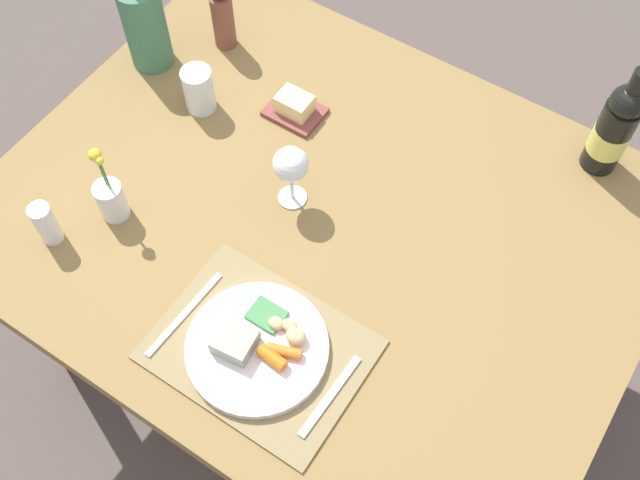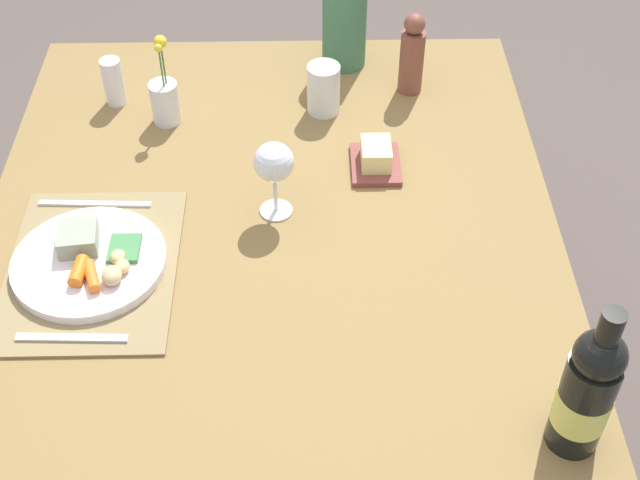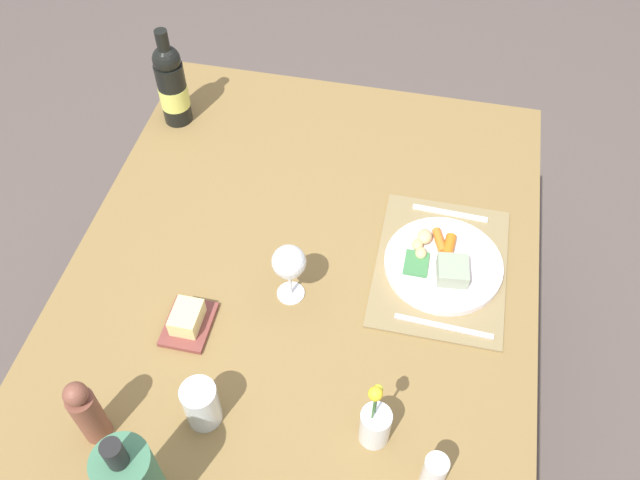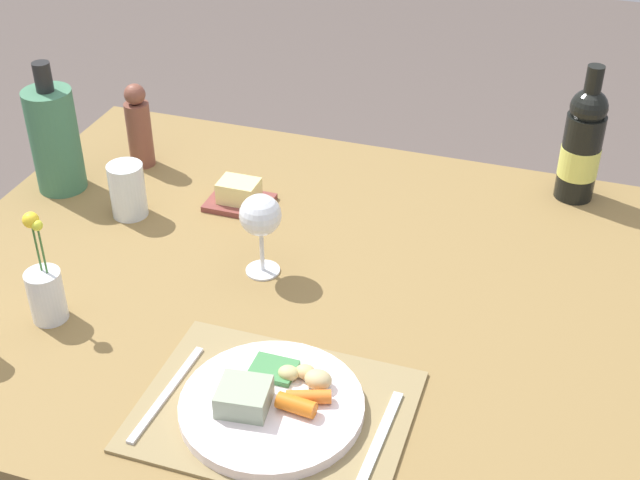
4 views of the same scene
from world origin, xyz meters
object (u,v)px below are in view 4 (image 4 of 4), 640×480
flower_vase (46,291)px  butter_dish (239,196)px  water_tumbler (128,193)px  wine_glass (260,217)px  dinner_plate (272,403)px  knife (380,436)px  wine_bottle (582,145)px  dining_table (303,318)px  pepper_mill (139,127)px  fork (167,393)px  cooler_bottle (55,139)px

flower_vase → butter_dish: bearing=69.4°
water_tumbler → wine_glass: wine_glass is taller
flower_vase → dinner_plate: bearing=-11.8°
knife → wine_bottle: (0.21, 0.79, 0.11)m
dining_table → butter_dish: bearing=135.0°
knife → pepper_mill: size_ratio=0.98×
butter_dish → dinner_plate: bearing=-62.7°
fork → butter_dish: size_ratio=1.69×
knife → cooler_bottle: size_ratio=0.67×
knife → wine_bottle: wine_bottle is taller
flower_vase → water_tumbler: bearing=95.2°
flower_vase → water_tumbler: flower_vase is taller
pepper_mill → wine_bottle: wine_bottle is taller
butter_dish → wine_glass: wine_glass is taller
pepper_mill → cooler_bottle: cooler_bottle is taller
flower_vase → cooler_bottle: 0.45m
fork → wine_glass: wine_glass is taller
knife → flower_vase: flower_vase is taller
pepper_mill → wine_glass: pepper_mill is taller
fork → water_tumbler: water_tumbler is taller
knife → water_tumbler: water_tumbler is taller
knife → flower_vase: (-0.61, 0.10, 0.05)m
dining_table → butter_dish: (-0.21, 0.21, 0.10)m
butter_dish → knife: bearing=-50.4°
cooler_bottle → dinner_plate: bearing=-36.2°
dinner_plate → cooler_bottle: bearing=143.8°
butter_dish → pepper_mill: (-0.27, 0.09, 0.07)m
dining_table → wine_glass: bearing=173.0°
water_tumbler → cooler_bottle: size_ratio=0.40×
water_tumbler → wine_bottle: (0.85, 0.36, 0.07)m
fork → wine_glass: (0.02, 0.35, 0.11)m
flower_vase → fork: bearing=-22.0°
butter_dish → flower_vase: flower_vase is taller
dining_table → dinner_plate: size_ratio=4.99×
cooler_bottle → knife: bearing=-30.4°
dinner_plate → wine_bottle: 0.88m
dining_table → knife: (0.23, -0.33, 0.09)m
pepper_mill → water_tumbler: pepper_mill is taller
pepper_mill → water_tumbler: bearing=-69.1°
pepper_mill → flower_vase: bearing=-78.8°
fork → water_tumbler: 0.55m
cooler_bottle → wine_glass: bearing=-16.3°
butter_dish → pepper_mill: bearing=160.8°
dining_table → cooler_bottle: size_ratio=4.92×
pepper_mill → water_tumbler: (0.08, -0.20, -0.04)m
dinner_plate → fork: dinner_plate is taller
dinner_plate → pepper_mill: bearing=131.0°
dinner_plate → cooler_bottle: 0.83m
dinner_plate → wine_bottle: (0.38, 0.79, 0.10)m
knife → wine_glass: size_ratio=1.17×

